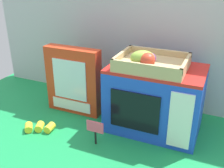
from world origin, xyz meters
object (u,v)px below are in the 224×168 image
(cookie_set_box, at_px, (73,81))
(food_groups_crate, at_px, (150,63))
(price_sign, at_px, (95,129))
(loose_toy_banana, at_px, (39,127))
(toy_microwave, at_px, (155,99))

(cookie_set_box, bearing_deg, food_groups_crate, -3.35)
(food_groups_crate, bearing_deg, cookie_set_box, 176.65)
(price_sign, relative_size, loose_toy_banana, 0.80)
(toy_microwave, bearing_deg, loose_toy_banana, -153.30)
(toy_microwave, relative_size, loose_toy_banana, 2.96)
(toy_microwave, height_order, loose_toy_banana, toy_microwave)
(toy_microwave, distance_m, price_sign, 0.27)
(food_groups_crate, xyz_separation_m, loose_toy_banana, (-0.41, -0.19, -0.28))
(cookie_set_box, relative_size, price_sign, 3.08)
(toy_microwave, relative_size, price_sign, 3.71)
(food_groups_crate, relative_size, loose_toy_banana, 2.09)
(toy_microwave, xyz_separation_m, loose_toy_banana, (-0.43, -0.22, -0.12))
(cookie_set_box, relative_size, loose_toy_banana, 2.45)
(price_sign, bearing_deg, cookie_set_box, 136.63)
(food_groups_crate, bearing_deg, price_sign, -131.02)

